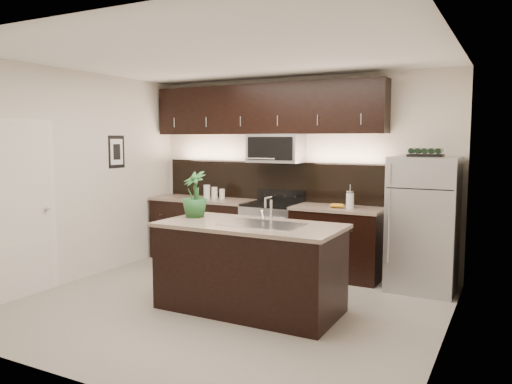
% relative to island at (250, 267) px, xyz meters
% --- Properties ---
extents(ground, '(4.50, 4.50, 0.00)m').
position_rel_island_xyz_m(ground, '(-0.29, -0.02, -0.47)').
color(ground, gray).
rests_on(ground, ground).
extents(room_walls, '(4.52, 4.02, 2.71)m').
position_rel_island_xyz_m(room_walls, '(-0.40, -0.05, 1.22)').
color(room_walls, beige).
rests_on(room_walls, ground).
extents(counter_run, '(3.51, 0.65, 0.94)m').
position_rel_island_xyz_m(counter_run, '(-0.75, 1.67, -0.00)').
color(counter_run, black).
rests_on(counter_run, ground).
extents(upper_fixtures, '(3.49, 0.40, 1.66)m').
position_rel_island_xyz_m(upper_fixtures, '(-0.72, 1.82, 1.67)').
color(upper_fixtures, black).
rests_on(upper_fixtures, counter_run).
extents(island, '(1.96, 0.96, 0.94)m').
position_rel_island_xyz_m(island, '(0.00, 0.00, 0.00)').
color(island, black).
rests_on(island, ground).
extents(sink_faucet, '(0.84, 0.50, 0.28)m').
position_rel_island_xyz_m(sink_faucet, '(0.15, 0.01, 0.48)').
color(sink_faucet, silver).
rests_on(sink_faucet, island).
extents(refrigerator, '(0.78, 0.71, 1.62)m').
position_rel_island_xyz_m(refrigerator, '(1.51, 1.61, 0.34)').
color(refrigerator, '#B2B2B7').
rests_on(refrigerator, ground).
extents(wine_rack, '(0.40, 0.25, 0.10)m').
position_rel_island_xyz_m(wine_rack, '(1.51, 1.61, 1.20)').
color(wine_rack, black).
rests_on(wine_rack, refrigerator).
extents(plant, '(0.37, 0.37, 0.53)m').
position_rel_island_xyz_m(plant, '(-0.77, 0.10, 0.73)').
color(plant, '#245B28').
rests_on(plant, island).
extents(canisters, '(0.30, 0.18, 0.21)m').
position_rel_island_xyz_m(canisters, '(-1.53, 1.66, 0.56)').
color(canisters, silver).
rests_on(canisters, counter_run).
extents(french_press, '(0.10, 0.10, 0.30)m').
position_rel_island_xyz_m(french_press, '(0.59, 1.62, 0.58)').
color(french_press, silver).
rests_on(french_press, counter_run).
extents(bananas, '(0.20, 0.16, 0.06)m').
position_rel_island_xyz_m(bananas, '(0.38, 1.59, 0.50)').
color(bananas, gold).
rests_on(bananas, counter_run).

